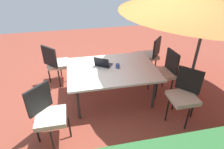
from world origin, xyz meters
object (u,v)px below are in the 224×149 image
chair_southwest (150,54)px  chair_northeast (48,113)px  chair_west (164,71)px  dining_table (112,70)px  chair_southeast (56,62)px  chair_northwest (185,93)px  cup (118,66)px  laptop (103,64)px

chair_southwest → chair_northeast: same height
chair_west → dining_table: bearing=-95.4°
chair_southeast → chair_northwest: (-2.28, 1.70, 0.00)m
chair_southwest → dining_table: bearing=-12.2°
chair_southeast → cup: size_ratio=10.94×
dining_table → chair_northeast: 1.49m
chair_southwest → chair_northwest: bearing=41.1°
chair_southwest → cup: 1.37m
dining_table → laptop: (0.16, -0.14, 0.09)m
chair_west → laptop: bearing=-101.2°
chair_southwest → cup: chair_southwest is taller
dining_table → chair_northeast: bearing=36.1°
chair_southwest → chair_southeast: bearing=-48.1°
dining_table → chair_northwest: chair_northwest is taller
chair_southeast → chair_northeast: 1.72m
chair_northwest → chair_west: size_ratio=1.00×
dining_table → chair_southwest: bearing=-144.2°
chair_northwest → laptop: (1.29, -0.99, 0.22)m
chair_southwest → cup: (1.05, 0.85, 0.22)m
chair_northeast → dining_table: bearing=-8.8°
chair_southwest → chair_west: same height
chair_southeast → chair_west: same height
chair_northeast → chair_west: (-2.34, -0.85, 0.00)m
chair_southeast → chair_southwest: same height
chair_southeast → chair_northwest: same height
dining_table → chair_southwest: chair_southwest is taller
laptop → cup: size_ratio=4.49×
dining_table → chair_northeast: size_ratio=1.80×
laptop → chair_west: bearing=-153.6°
chair_northeast → cup: 1.59m
chair_northwest → laptop: size_ratio=2.43×
chair_northwest → laptop: bearing=-170.6°
chair_northwest → chair_northeast: same height
chair_northeast → chair_west: 2.49m
chair_northwest → laptop: chair_northwest is taller
dining_table → chair_southwest: size_ratio=1.80×
dining_table → laptop: laptop is taller
dining_table → chair_southeast: (1.15, -0.84, -0.13)m
chair_southeast → chair_southwest: (-2.31, 0.01, 0.00)m
chair_northeast → chair_northwest: bearing=-44.4°
chair_southeast → laptop: bearing=-168.7°
dining_table → chair_southeast: chair_southeast is taller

